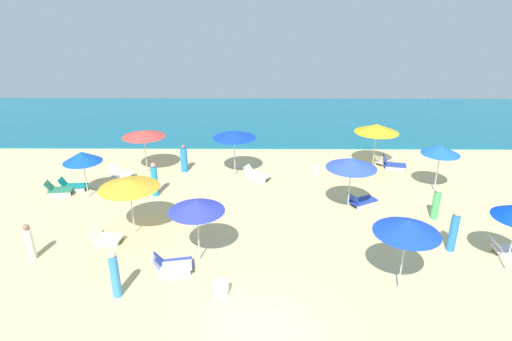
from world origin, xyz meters
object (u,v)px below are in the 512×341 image
at_px(lounge_chair_1_0, 509,248).
at_px(umbrella_6, 197,206).
at_px(umbrella_2, 144,134).
at_px(beachgoer_2, 115,275).
at_px(lounge_chair_4_1, 73,186).
at_px(lounge_chair_5_0, 105,237).
at_px(beachgoer_0, 453,232).
at_px(lounge_chair_4_0, 59,190).
at_px(lounge_chair_8_0, 384,160).
at_px(cooler_box_0, 120,182).
at_px(cooler_box_2, 222,288).
at_px(lounge_chair_2_0, 121,172).
at_px(cooler_box_1, 316,169).
at_px(beachgoer_1, 155,180).
at_px(lounge_chair_8_1, 393,164).
at_px(umbrella_8, 377,128).
at_px(umbrella_9, 441,150).
at_px(lounge_chair_7_0, 256,175).
at_px(umbrella_5, 129,184).
at_px(lounge_chair_3_0, 361,201).
at_px(umbrella_7, 234,134).
at_px(umbrella_3, 352,163).
at_px(umbrella_0, 408,226).
at_px(beachgoer_3, 436,204).
at_px(lounge_chair_6_0, 172,263).
at_px(beachgoer_4, 30,243).
at_px(beachgoer_5, 184,159).

height_order(lounge_chair_1_0, umbrella_6, umbrella_6).
xyz_separation_m(umbrella_2, beachgoer_2, (1.57, -10.77, -1.43)).
xyz_separation_m(lounge_chair_4_1, beachgoer_2, (4.78, -8.27, 0.57)).
relative_size(lounge_chair_5_0, beachgoer_0, 0.81).
relative_size(lounge_chair_4_0, lounge_chair_8_0, 0.92).
xyz_separation_m(beachgoer_0, cooler_box_0, (-14.84, 6.04, -0.61)).
height_order(umbrella_6, cooler_box_2, umbrella_6).
distance_m(lounge_chair_2_0, cooler_box_1, 10.82).
distance_m(lounge_chair_4_1, cooler_box_0, 2.31).
xyz_separation_m(lounge_chair_2_0, beachgoer_1, (2.44, -2.36, 0.58)).
height_order(lounge_chair_8_1, cooler_box_0, lounge_chair_8_1).
xyz_separation_m(umbrella_6, umbrella_8, (8.79, 9.24, 0.10)).
bearing_deg(lounge_chair_8_1, cooler_box_0, 111.56).
distance_m(lounge_chair_8_1, umbrella_9, 3.77).
height_order(lounge_chair_1_0, lounge_chair_7_0, lounge_chair_7_0).
bearing_deg(umbrella_5, cooler_box_2, -44.34).
bearing_deg(umbrella_2, umbrella_6, -64.81).
distance_m(umbrella_6, umbrella_8, 12.75).
height_order(lounge_chair_3_0, cooler_box_2, lounge_chair_3_0).
xyz_separation_m(umbrella_6, cooler_box_0, (-5.04, 6.75, -2.09)).
bearing_deg(umbrella_7, umbrella_3, -39.24).
relative_size(umbrella_0, umbrella_8, 1.03).
relative_size(lounge_chair_5_0, lounge_chair_7_0, 0.90).
bearing_deg(umbrella_0, lounge_chair_2_0, 142.07).
height_order(umbrella_6, cooler_box_1, umbrella_6).
xyz_separation_m(lounge_chair_2_0, umbrella_8, (14.12, 1.31, 2.14)).
height_order(lounge_chair_3_0, beachgoer_3, beachgoer_3).
xyz_separation_m(umbrella_7, beachgoer_1, (-3.82, -2.61, -1.54)).
height_order(lounge_chair_6_0, beachgoer_3, beachgoer_3).
xyz_separation_m(umbrella_3, lounge_chair_6_0, (-7.24, -4.38, -2.24)).
relative_size(lounge_chair_1_0, cooler_box_0, 2.93).
relative_size(umbrella_7, beachgoer_4, 1.72).
height_order(lounge_chair_3_0, lounge_chair_7_0, lounge_chair_7_0).
bearing_deg(beachgoer_5, beachgoer_1, -129.08).
distance_m(lounge_chair_4_1, lounge_chair_7_0, 9.49).
xyz_separation_m(umbrella_3, umbrella_6, (-6.32, -3.77, -0.19)).
relative_size(umbrella_0, beachgoer_1, 1.55).
height_order(umbrella_7, beachgoer_1, umbrella_7).
height_order(lounge_chair_2_0, beachgoer_4, beachgoer_4).
distance_m(umbrella_5, cooler_box_2, 5.95).
distance_m(umbrella_5, beachgoer_3, 13.27).
relative_size(lounge_chair_1_0, umbrella_2, 0.62).
relative_size(umbrella_5, umbrella_8, 0.95).
distance_m(lounge_chair_5_0, umbrella_6, 4.65).
xyz_separation_m(umbrella_2, lounge_chair_4_1, (-3.21, -2.50, -2.00)).
height_order(lounge_chair_7_0, beachgoer_3, beachgoer_3).
relative_size(lounge_chair_1_0, umbrella_5, 0.61).
distance_m(lounge_chair_1_0, umbrella_6, 12.13).
relative_size(umbrella_9, cooler_box_2, 5.33).
bearing_deg(umbrella_7, cooler_box_0, -166.57).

